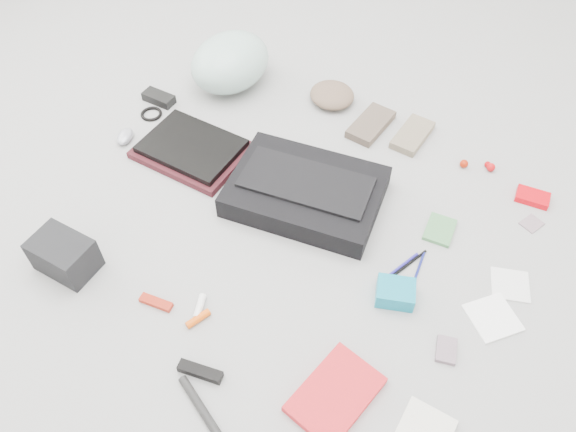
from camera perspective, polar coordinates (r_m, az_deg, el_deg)
The scene contains 32 objects.
ground_plane at distance 1.78m, azimuth -0.00°, elevation -1.02°, with size 4.00×4.00×0.00m, color gray.
messenger_bag at distance 1.83m, azimuth 1.80°, elevation 2.48°, with size 0.48×0.34×0.08m, color black.
bag_flap at distance 1.79m, azimuth 1.84°, elevation 3.46°, with size 0.41×0.19×0.01m, color black.
laptop_sleeve at distance 2.03m, azimuth -9.69°, elevation 6.55°, with size 0.37×0.27×0.03m, color #40141A.
laptop at distance 2.01m, azimuth -9.77°, elevation 7.04°, with size 0.33×0.24×0.02m, color black.
bike_helmet at distance 2.26m, azimuth -5.89°, elevation 15.29°, with size 0.27×0.34×0.20m, color #ABD2C8.
beanie at distance 2.21m, azimuth 4.50°, elevation 12.16°, with size 0.18×0.17×0.06m, color brown.
mitten_left at distance 2.12m, azimuth 8.41°, elevation 9.18°, with size 0.10×0.20×0.03m, color brown.
mitten_right at distance 2.10m, azimuth 12.53°, elevation 8.03°, with size 0.10×0.19×0.03m, color #7F715C.
power_brick at distance 2.27m, azimuth -12.99°, elevation 11.61°, with size 0.12×0.06×0.03m, color black.
cable_coil at distance 2.22m, azimuth -13.71°, elevation 10.05°, with size 0.08×0.08×0.01m, color black.
mouse at distance 2.13m, azimuth -16.23°, elevation 7.77°, with size 0.05×0.09×0.03m, color #9598A5.
camera_bag at distance 1.77m, azimuth -21.79°, elevation -3.69°, with size 0.17×0.12×0.11m, color black.
multitool at distance 1.66m, azimuth -13.25°, elevation -8.54°, with size 0.10×0.03×0.02m, color #9A1E0E.
toiletry_tube_white at distance 1.63m, azimuth -8.95°, elevation -9.05°, with size 0.02×0.02×0.07m, color white.
toiletry_tube_orange at distance 1.61m, azimuth -9.12°, elevation -10.25°, with size 0.02×0.02×0.07m, color #E4520B.
u_lock at distance 1.53m, azimuth -8.90°, elevation -15.35°, with size 0.12×0.03×0.02m, color black.
bike_pump at distance 1.49m, azimuth -8.31°, elevation -19.49°, with size 0.02×0.02×0.24m, color black.
book_red at distance 1.50m, azimuth 4.83°, elevation -17.61°, with size 0.16×0.24×0.02m, color red.
notepad at distance 1.83m, azimuth 15.17°, elevation -1.35°, with size 0.08×0.11×0.01m, color #447D49.
pen_blue at distance 1.72m, azimuth 11.31°, elevation -5.10°, with size 0.01×0.01×0.15m, color #272092.
pen_black at distance 1.73m, azimuth 12.24°, elevation -4.72°, with size 0.01×0.01×0.15m, color black.
pen_navy at distance 1.73m, azimuth 13.11°, elevation -5.26°, with size 0.01×0.01×0.14m, color navy.
accordion_wallet at distance 1.64m, azimuth 10.85°, elevation -7.66°, with size 0.11×0.09×0.05m, color #0E86A7.
card_deck at distance 1.60m, azimuth 15.78°, elevation -12.97°, with size 0.05×0.08×0.01m, color gray.
napkin_top at distance 1.77m, azimuth 21.63°, elevation -6.52°, with size 0.11×0.11×0.01m, color silver.
napkin_bottom at distance 1.70m, azimuth 20.08°, elevation -9.68°, with size 0.13×0.13×0.01m, color white.
lollipop_a at distance 2.04m, azimuth 17.45°, elevation 5.09°, with size 0.03×0.03×0.03m, color #9D1B05.
lollipop_b at distance 2.07m, azimuth 19.62°, elevation 4.96°, with size 0.02×0.02×0.02m, color #AD0409.
lollipop_c at distance 2.06m, azimuth 19.91°, elevation 4.68°, with size 0.03×0.03×0.03m, color red.
altoids_tin at distance 2.02m, azimuth 23.58°, elevation 1.77°, with size 0.11×0.07×0.02m, color red.
stamp_sheet at distance 1.95m, azimuth 23.51°, elevation -0.71°, with size 0.05×0.06×0.00m, color gray.
Camera 1 is at (0.57, -0.95, 1.40)m, focal length 35.00 mm.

